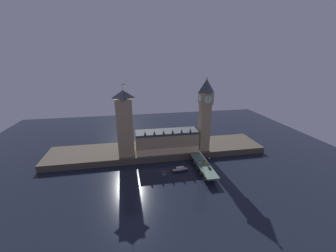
% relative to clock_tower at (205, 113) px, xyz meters
% --- Properties ---
extents(ground_plane, '(400.00, 400.00, 0.00)m').
position_rel_clock_tower_xyz_m(ground_plane, '(-45.16, -26.36, -44.67)').
color(ground_plane, black).
extents(embankment, '(220.00, 42.00, 6.33)m').
position_rel_clock_tower_xyz_m(embankment, '(-45.16, 12.64, -41.50)').
color(embankment, '#4C4438').
rests_on(embankment, ground_plane).
extents(parliament_hall, '(61.10, 19.34, 25.08)m').
position_rel_clock_tower_xyz_m(parliament_hall, '(-37.21, 3.62, -27.88)').
color(parliament_hall, tan).
rests_on(parliament_hall, embankment).
extents(clock_tower, '(11.97, 12.08, 72.61)m').
position_rel_clock_tower_xyz_m(clock_tower, '(0.00, 0.00, 0.00)').
color(clock_tower, tan).
rests_on(clock_tower, embankment).
extents(victoria_tower, '(14.97, 14.97, 68.34)m').
position_rel_clock_tower_xyz_m(victoria_tower, '(-76.90, 2.48, -7.04)').
color(victoria_tower, tan).
rests_on(victoria_tower, embankment).
extents(bridge, '(10.62, 46.00, 6.54)m').
position_rel_clock_tower_xyz_m(bridge, '(-10.43, -31.36, -40.35)').
color(bridge, '#476656').
rests_on(bridge, ground_plane).
extents(car_northbound_lead, '(1.85, 4.30, 1.51)m').
position_rel_clock_tower_xyz_m(car_northbound_lead, '(-12.76, -26.15, -37.43)').
color(car_northbound_lead, white).
rests_on(car_northbound_lead, bridge).
extents(car_southbound_lead, '(1.84, 4.10, 1.43)m').
position_rel_clock_tower_xyz_m(car_southbound_lead, '(-8.09, -39.27, -37.47)').
color(car_southbound_lead, black).
rests_on(car_southbound_lead, bridge).
extents(car_southbound_trail, '(1.90, 4.37, 1.55)m').
position_rel_clock_tower_xyz_m(car_southbound_trail, '(-8.09, -27.64, -37.41)').
color(car_southbound_trail, yellow).
rests_on(car_southbound_trail, bridge).
extents(pedestrian_near_rail, '(0.38, 0.38, 1.81)m').
position_rel_clock_tower_xyz_m(pedestrian_near_rail, '(-15.10, -43.95, -37.18)').
color(pedestrian_near_rail, black).
rests_on(pedestrian_near_rail, bridge).
extents(pedestrian_mid_walk, '(0.38, 0.38, 1.60)m').
position_rel_clock_tower_xyz_m(pedestrian_mid_walk, '(-5.76, -28.58, -37.29)').
color(pedestrian_mid_walk, black).
rests_on(pedestrian_mid_walk, bridge).
extents(pedestrian_far_rail, '(0.38, 0.38, 1.82)m').
position_rel_clock_tower_xyz_m(pedestrian_far_rail, '(-15.10, -22.23, -37.16)').
color(pedestrian_far_rail, black).
rests_on(pedestrian_far_rail, bridge).
extents(street_lamp_near, '(1.34, 0.60, 6.91)m').
position_rel_clock_tower_xyz_m(street_lamp_near, '(-15.50, -46.08, -33.82)').
color(street_lamp_near, '#2D3333').
rests_on(street_lamp_near, bridge).
extents(street_lamp_mid, '(1.34, 0.60, 6.18)m').
position_rel_clock_tower_xyz_m(street_lamp_mid, '(-5.36, -31.36, -34.26)').
color(street_lamp_mid, '#2D3333').
rests_on(street_lamp_mid, bridge).
extents(street_lamp_far, '(1.34, 0.60, 7.18)m').
position_rel_clock_tower_xyz_m(street_lamp_far, '(-15.50, -16.64, -33.65)').
color(street_lamp_far, '#2D3333').
rests_on(street_lamp_far, bridge).
extents(boat_upstream, '(15.53, 4.95, 4.51)m').
position_rel_clock_tower_xyz_m(boat_upstream, '(-30.83, -28.13, -43.03)').
color(boat_upstream, '#28282D').
rests_on(boat_upstream, ground_plane).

